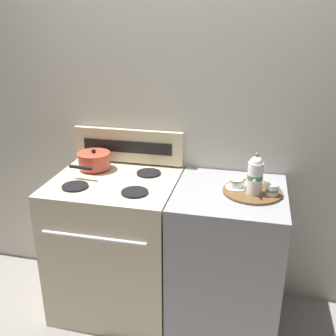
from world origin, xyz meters
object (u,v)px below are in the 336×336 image
object	(u,v)px
creamer_jug	(272,190)
serving_tray	(252,192)
saucepan	(94,160)
teacup_right	(236,184)
stove	(117,245)
teacup_left	(255,180)
teapot	(255,175)

from	to	relation	value
creamer_jug	serving_tray	bearing A→B (deg)	159.50
saucepan	teacup_right	distance (m)	0.93
saucepan	teacup_right	xyz separation A→B (m)	(0.92, -0.12, -0.02)
teacup_right	creamer_jug	xyz separation A→B (m)	(0.20, -0.06, 0.01)
saucepan	creamer_jug	xyz separation A→B (m)	(1.12, -0.18, -0.02)
saucepan	serving_tray	world-z (taller)	saucepan
stove	teacup_left	world-z (taller)	teacup_left
stove	serving_tray	xyz separation A→B (m)	(0.84, 0.01, 0.47)
teapot	teacup_right	distance (m)	0.15
stove	teapot	size ratio (longest dim) A/B	3.91
saucepan	creamer_jug	world-z (taller)	saucepan
teacup_right	saucepan	bearing A→B (deg)	172.48
creamer_jug	stove	bearing A→B (deg)	178.03
teacup_right	creamer_jug	bearing A→B (deg)	-15.72
stove	creamer_jug	world-z (taller)	creamer_jug
serving_tray	teacup_left	world-z (taller)	teacup_left
teapot	creamer_jug	bearing A→B (deg)	0.01
teapot	creamer_jug	distance (m)	0.13
creamer_jug	teacup_left	bearing A→B (deg)	126.20
teacup_right	teacup_left	bearing A→B (deg)	34.90
stove	teacup_right	size ratio (longest dim) A/B	7.96
teapot	teacup_left	size ratio (longest dim) A/B	2.04
teapot	creamer_jug	xyz separation A→B (m)	(0.10, 0.00, -0.08)
teacup_right	serving_tray	bearing A→B (deg)	-10.20
saucepan	creamer_jug	size ratio (longest dim) A/B	4.19
saucepan	serving_tray	bearing A→B (deg)	-7.78
stove	serving_tray	size ratio (longest dim) A/B	2.77
teacup_left	teacup_right	world-z (taller)	same
teapot	teacup_right	size ratio (longest dim) A/B	2.04
serving_tray	teacup_right	bearing A→B (deg)	169.80
teacup_left	creamer_jug	bearing A→B (deg)	-53.80
saucepan	teacup_left	bearing A→B (deg)	-2.70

